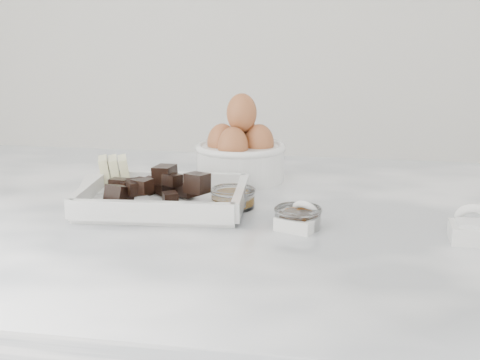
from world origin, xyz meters
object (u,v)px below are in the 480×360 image
(sugar_ramekin, at_px, (250,167))
(vanilla_spoon, at_px, (299,219))
(egg_bowl, at_px, (240,152))
(zest_bowl, at_px, (298,216))
(butter_plate, at_px, (121,180))
(honey_bowl, at_px, (233,197))
(chocolate_dish, at_px, (163,192))
(salt_spoon, at_px, (474,228))

(sugar_ramekin, bearing_deg, vanilla_spoon, -66.14)
(egg_bowl, xyz_separation_m, zest_bowl, (0.12, -0.24, -0.03))
(butter_plate, xyz_separation_m, honey_bowl, (0.19, -0.06, -0.00))
(egg_bowl, distance_m, vanilla_spoon, 0.28)
(chocolate_dish, relative_size, zest_bowl, 3.91)
(chocolate_dish, xyz_separation_m, salt_spoon, (0.42, -0.06, -0.01))
(zest_bowl, bearing_deg, chocolate_dish, 164.84)
(honey_bowl, bearing_deg, butter_plate, 162.58)
(butter_plate, distance_m, zest_bowl, 0.33)
(chocolate_dish, xyz_separation_m, butter_plate, (-0.10, 0.08, -0.01))
(salt_spoon, bearing_deg, sugar_ramekin, 143.29)
(vanilla_spoon, distance_m, salt_spoon, 0.22)
(egg_bowl, relative_size, zest_bowl, 2.40)
(egg_bowl, bearing_deg, zest_bowl, -63.49)
(egg_bowl, bearing_deg, sugar_ramekin, -30.17)
(butter_plate, bearing_deg, chocolate_dish, -41.21)
(sugar_ramekin, distance_m, egg_bowl, 0.03)
(egg_bowl, distance_m, honey_bowl, 0.17)
(egg_bowl, height_order, salt_spoon, egg_bowl)
(honey_bowl, xyz_separation_m, vanilla_spoon, (0.11, -0.08, -0.00))
(sugar_ramekin, distance_m, zest_bowl, 0.26)
(butter_plate, bearing_deg, egg_bowl, 31.47)
(butter_plate, distance_m, honey_bowl, 0.20)
(butter_plate, bearing_deg, salt_spoon, -15.84)
(butter_plate, distance_m, egg_bowl, 0.21)
(butter_plate, bearing_deg, vanilla_spoon, -25.58)
(egg_bowl, bearing_deg, vanilla_spoon, -63.56)
(butter_plate, xyz_separation_m, zest_bowl, (0.30, -0.14, -0.00))
(chocolate_dish, bearing_deg, salt_spoon, -8.59)
(egg_bowl, xyz_separation_m, salt_spoon, (0.35, -0.25, -0.03))
(butter_plate, xyz_separation_m, egg_bowl, (0.17, 0.11, 0.03))
(butter_plate, height_order, vanilla_spoon, butter_plate)
(salt_spoon, bearing_deg, butter_plate, 164.16)
(chocolate_dish, distance_m, salt_spoon, 0.43)
(butter_plate, height_order, honey_bowl, butter_plate)
(chocolate_dish, relative_size, salt_spoon, 3.44)
(salt_spoon, bearing_deg, zest_bowl, 177.55)
(egg_bowl, distance_m, salt_spoon, 0.43)
(zest_bowl, xyz_separation_m, vanilla_spoon, (0.00, -0.01, -0.00))
(butter_plate, height_order, egg_bowl, egg_bowl)
(chocolate_dish, relative_size, egg_bowl, 1.63)
(chocolate_dish, distance_m, egg_bowl, 0.21)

